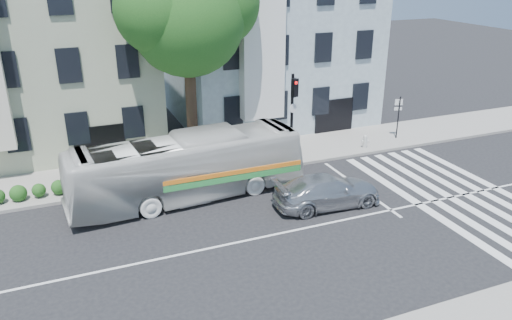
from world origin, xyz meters
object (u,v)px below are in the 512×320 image
bus (187,167)px  fire_hydrant (365,141)px  sedan (327,191)px  traffic_signal (293,106)px

bus → fire_hydrant: bearing=-83.3°
fire_hydrant → sedan: bearing=-136.0°
bus → traffic_signal: bearing=-73.6°
sedan → fire_hydrant: sedan is taller
sedan → traffic_signal: 6.09m
bus → sedan: (5.47, -3.08, -0.79)m
traffic_signal → fire_hydrant: bearing=-20.5°
bus → fire_hydrant: (10.93, 2.19, -0.97)m
bus → sedan: 6.32m
sedan → bus: bearing=63.5°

